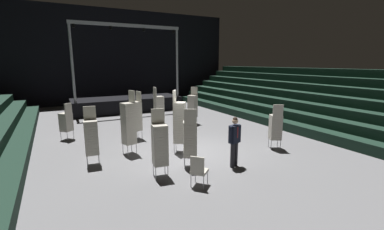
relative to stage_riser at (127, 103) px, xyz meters
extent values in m
cube|color=slate|center=(0.00, -10.22, -0.66)|extent=(22.00, 30.00, 0.10)
cube|color=black|center=(0.00, 4.78, 3.39)|extent=(22.00, 0.30, 8.00)
cube|color=black|center=(-6.12, -9.22, -0.38)|extent=(0.75, 24.00, 0.45)
cube|color=black|center=(6.12, -9.22, -0.38)|extent=(0.75, 24.00, 0.45)
cube|color=black|center=(6.88, -9.22, 0.07)|extent=(0.75, 24.00, 0.45)
cube|color=black|center=(7.62, -9.22, 0.52)|extent=(0.75, 24.00, 0.45)
cube|color=black|center=(8.38, -9.22, 0.97)|extent=(0.75, 24.00, 0.45)
cube|color=black|center=(9.12, -9.22, 1.42)|extent=(0.75, 24.00, 0.45)
cube|color=black|center=(9.88, -9.22, 1.87)|extent=(0.75, 24.00, 0.45)
cube|color=black|center=(10.62, -9.22, 2.32)|extent=(0.75, 24.00, 0.45)
cube|color=black|center=(0.00, 0.03, -0.12)|extent=(7.62, 2.79, 0.99)
cylinder|color=#9EA0A8|center=(-3.56, -1.12, 2.85)|extent=(0.16, 0.16, 4.93)
cylinder|color=#9EA0A8|center=(3.56, -1.12, 2.85)|extent=(0.16, 0.16, 4.93)
cube|color=#9EA0A8|center=(0.00, -1.12, 5.31)|extent=(7.32, 0.20, 0.20)
cylinder|color=black|center=(-3.31, -1.12, 5.09)|extent=(0.18, 0.18, 0.22)
cylinder|color=black|center=(-1.10, -1.12, 5.09)|extent=(0.18, 0.18, 0.22)
cylinder|color=black|center=(1.10, -1.12, 5.09)|extent=(0.18, 0.18, 0.22)
cylinder|color=black|center=(3.31, -1.12, 5.09)|extent=(0.18, 0.18, 0.22)
cylinder|color=black|center=(0.60, -12.34, -0.18)|extent=(0.15, 0.15, 0.86)
cylinder|color=black|center=(0.43, -12.39, -0.18)|extent=(0.15, 0.15, 0.86)
cube|color=silver|center=(0.54, -12.42, 0.55)|extent=(0.20, 0.15, 0.61)
cube|color=black|center=(0.52, -12.37, 0.55)|extent=(0.45, 0.34, 0.61)
cube|color=maroon|center=(0.55, -12.48, 0.62)|extent=(0.06, 0.03, 0.39)
cylinder|color=black|center=(0.74, -12.29, 0.56)|extent=(0.12, 0.12, 0.56)
cylinder|color=black|center=(0.29, -12.44, 0.56)|extent=(0.12, 0.12, 0.56)
sphere|color=#DBAD89|center=(0.52, -12.37, 0.99)|extent=(0.20, 0.20, 0.20)
sphere|color=black|center=(0.52, -12.37, 1.05)|extent=(0.16, 0.16, 0.16)
cylinder|color=#B2B5BA|center=(-4.63, -6.07, -0.41)|extent=(0.02, 0.02, 0.40)
cylinder|color=#B2B5BA|center=(-4.35, -5.81, -0.41)|extent=(0.02, 0.02, 0.40)
cylinder|color=#B2B5BA|center=(-4.37, -6.35, -0.41)|extent=(0.02, 0.02, 0.40)
cylinder|color=#B2B5BA|center=(-4.09, -6.09, -0.41)|extent=(0.02, 0.02, 0.40)
cube|color=#B7B2A3|center=(-4.36, -6.08, -0.17)|extent=(0.62, 0.62, 0.08)
cube|color=#B7B2A3|center=(-4.36, -6.08, -0.08)|extent=(0.62, 0.62, 0.08)
cube|color=#B7B2A3|center=(-4.36, -6.08, 0.00)|extent=(0.62, 0.62, 0.08)
cube|color=#B7B2A3|center=(-4.36, -6.08, 0.09)|extent=(0.62, 0.62, 0.08)
cube|color=#B7B2A3|center=(-4.36, -6.08, 0.17)|extent=(0.62, 0.62, 0.08)
cube|color=#B7B2A3|center=(-4.36, -6.08, 0.26)|extent=(0.62, 0.62, 0.08)
cube|color=#B7B2A3|center=(-4.36, -6.08, 0.34)|extent=(0.62, 0.62, 0.08)
cube|color=#B7B2A3|center=(-4.36, -6.08, 0.43)|extent=(0.62, 0.62, 0.08)
cube|color=#B7B2A3|center=(-4.36, -6.08, 0.51)|extent=(0.62, 0.62, 0.08)
cube|color=#B7B2A3|center=(-4.36, -6.08, 0.60)|extent=(0.62, 0.62, 0.08)
cube|color=#B7B2A3|center=(-4.23, -6.22, 0.87)|extent=(0.33, 0.31, 0.46)
cylinder|color=#B2B5BA|center=(0.13, -6.59, -0.41)|extent=(0.02, 0.02, 0.40)
cylinder|color=#B2B5BA|center=(0.11, -6.97, -0.41)|extent=(0.02, 0.02, 0.40)
cylinder|color=#B2B5BA|center=(-0.25, -6.57, -0.41)|extent=(0.02, 0.02, 0.40)
cylinder|color=#B2B5BA|center=(-0.26, -6.95, -0.41)|extent=(0.02, 0.02, 0.40)
cube|color=#B7B2A3|center=(-0.07, -6.77, -0.17)|extent=(0.46, 0.46, 0.08)
cube|color=#B7B2A3|center=(-0.07, -6.77, -0.08)|extent=(0.46, 0.46, 0.08)
cube|color=#B7B2A3|center=(-0.07, -6.77, 0.00)|extent=(0.46, 0.46, 0.08)
cube|color=#B7B2A3|center=(-0.07, -6.77, 0.09)|extent=(0.46, 0.46, 0.08)
cube|color=#B7B2A3|center=(-0.07, -6.77, 0.17)|extent=(0.46, 0.46, 0.08)
cube|color=#B7B2A3|center=(-0.07, -6.77, 0.26)|extent=(0.46, 0.46, 0.08)
cube|color=#B7B2A3|center=(-0.07, -6.77, 0.34)|extent=(0.46, 0.46, 0.08)
cube|color=#B7B2A3|center=(-0.07, -6.77, 0.43)|extent=(0.46, 0.46, 0.08)
cube|color=#B7B2A3|center=(-0.07, -6.77, 0.51)|extent=(0.46, 0.46, 0.08)
cube|color=#B7B2A3|center=(-0.07, -6.77, 0.60)|extent=(0.46, 0.46, 0.08)
cube|color=#B7B2A3|center=(-0.07, -6.77, 0.68)|extent=(0.46, 0.46, 0.08)
cube|color=#B7B2A3|center=(-0.07, -6.77, 0.77)|extent=(0.46, 0.46, 0.08)
cube|color=#B7B2A3|center=(-0.07, -6.77, 0.85)|extent=(0.46, 0.46, 0.08)
cube|color=#B7B2A3|center=(-0.07, -6.77, 0.94)|extent=(0.46, 0.46, 0.08)
cube|color=#B7B2A3|center=(-0.07, -6.77, 1.02)|extent=(0.46, 0.46, 0.08)
cube|color=#B7B2A3|center=(-0.07, -6.77, 1.11)|extent=(0.46, 0.46, 0.08)
cube|color=#B7B2A3|center=(-0.07, -6.77, 1.19)|extent=(0.46, 0.46, 0.08)
cube|color=#B7B2A3|center=(-0.26, -6.76, 1.47)|extent=(0.07, 0.41, 0.46)
cylinder|color=#B2B5BA|center=(-0.22, -10.10, -0.41)|extent=(0.02, 0.02, 0.40)
cylinder|color=#B2B5BA|center=(-0.44, -10.41, -0.41)|extent=(0.02, 0.02, 0.40)
cylinder|color=#B2B5BA|center=(-0.53, -9.88, -0.41)|extent=(0.02, 0.02, 0.40)
cylinder|color=#B2B5BA|center=(-0.75, -10.19, -0.41)|extent=(0.02, 0.02, 0.40)
cube|color=#B7B2A3|center=(-0.49, -10.14, -0.17)|extent=(0.61, 0.61, 0.08)
cube|color=#B7B2A3|center=(-0.49, -10.14, -0.08)|extent=(0.61, 0.61, 0.08)
cube|color=#B7B2A3|center=(-0.49, -10.14, 0.00)|extent=(0.61, 0.61, 0.08)
cube|color=#B7B2A3|center=(-0.49, -10.14, 0.09)|extent=(0.61, 0.61, 0.08)
cube|color=#B7B2A3|center=(-0.49, -10.14, 0.17)|extent=(0.61, 0.61, 0.08)
cube|color=#B7B2A3|center=(-0.49, -10.14, 0.26)|extent=(0.61, 0.61, 0.08)
cube|color=#B7B2A3|center=(-0.49, -10.14, 0.34)|extent=(0.61, 0.61, 0.08)
cube|color=#B7B2A3|center=(-0.49, -10.14, 0.43)|extent=(0.61, 0.61, 0.08)
cube|color=#B7B2A3|center=(-0.49, -10.14, 0.51)|extent=(0.61, 0.61, 0.08)
cube|color=#B7B2A3|center=(-0.49, -10.14, 0.60)|extent=(0.61, 0.61, 0.08)
cube|color=#B7B2A3|center=(-0.49, -10.14, 0.68)|extent=(0.61, 0.61, 0.08)
cube|color=#B7B2A3|center=(-0.49, -10.14, 0.77)|extent=(0.61, 0.61, 0.08)
cube|color=#B7B2A3|center=(-0.49, -10.14, 0.85)|extent=(0.61, 0.61, 0.08)
cube|color=#B7B2A3|center=(-0.49, -10.14, 0.94)|extent=(0.61, 0.61, 0.08)
cube|color=#B7B2A3|center=(-0.49, -10.14, 1.02)|extent=(0.61, 0.61, 0.08)
cube|color=#B7B2A3|center=(-0.49, -10.14, 1.11)|extent=(0.61, 0.61, 0.08)
cube|color=#B7B2A3|center=(-0.49, -10.14, 1.19)|extent=(0.61, 0.61, 0.08)
cube|color=#B7B2A3|center=(-0.49, -10.14, 1.28)|extent=(0.61, 0.61, 0.08)
cube|color=#B7B2A3|center=(-0.49, -10.14, 1.36)|extent=(0.61, 0.61, 0.08)
cube|color=#B7B2A3|center=(-0.64, -10.03, 1.64)|extent=(0.28, 0.36, 0.46)
cylinder|color=#B2B5BA|center=(-0.92, -11.44, -0.41)|extent=(0.02, 0.02, 0.40)
cylinder|color=#B2B5BA|center=(-0.58, -11.60, -0.41)|extent=(0.02, 0.02, 0.40)
cylinder|color=#B2B5BA|center=(-1.08, -11.79, -0.41)|extent=(0.02, 0.02, 0.40)
cylinder|color=#B2B5BA|center=(-0.73, -11.94, -0.41)|extent=(0.02, 0.02, 0.40)
cube|color=#B7B2A3|center=(-0.83, -11.69, -0.17)|extent=(0.58, 0.58, 0.08)
cube|color=#B7B2A3|center=(-0.83, -11.69, -0.08)|extent=(0.58, 0.58, 0.08)
cube|color=#B7B2A3|center=(-0.83, -11.69, 0.00)|extent=(0.58, 0.58, 0.08)
cube|color=#B7B2A3|center=(-0.83, -11.69, 0.09)|extent=(0.58, 0.58, 0.08)
cube|color=#B7B2A3|center=(-0.83, -11.69, 0.17)|extent=(0.58, 0.58, 0.08)
cube|color=#B7B2A3|center=(-0.83, -11.69, 0.26)|extent=(0.58, 0.58, 0.08)
cube|color=#B7B2A3|center=(-0.83, -11.69, 0.34)|extent=(0.58, 0.58, 0.08)
cube|color=#B7B2A3|center=(-0.83, -11.69, 0.43)|extent=(0.58, 0.58, 0.08)
cube|color=#B7B2A3|center=(-0.83, -11.69, 0.51)|extent=(0.58, 0.58, 0.08)
cube|color=#B7B2A3|center=(-0.83, -11.69, 0.60)|extent=(0.58, 0.58, 0.08)
cube|color=#B7B2A3|center=(-0.83, -11.69, 0.68)|extent=(0.58, 0.58, 0.08)
cube|color=#B7B2A3|center=(-0.83, -11.69, 0.77)|extent=(0.58, 0.58, 0.08)
cube|color=#B7B2A3|center=(-0.83, -11.69, 0.85)|extent=(0.58, 0.58, 0.08)
cube|color=#B7B2A3|center=(-0.83, -11.69, 0.94)|extent=(0.58, 0.58, 0.08)
cube|color=#B7B2A3|center=(-0.91, -11.87, 1.21)|extent=(0.39, 0.21, 0.46)
cylinder|color=#B2B5BA|center=(-2.44, -9.61, -0.41)|extent=(0.02, 0.02, 0.40)
cylinder|color=#B2B5BA|center=(-2.53, -9.24, -0.41)|extent=(0.02, 0.02, 0.40)
cylinder|color=#B2B5BA|center=(-2.07, -9.51, -0.41)|extent=(0.02, 0.02, 0.40)
cylinder|color=#B2B5BA|center=(-2.17, -9.14, -0.41)|extent=(0.02, 0.02, 0.40)
cube|color=#B7B2A3|center=(-2.30, -9.38, -0.17)|extent=(0.54, 0.54, 0.08)
cube|color=#B7B2A3|center=(-2.30, -9.38, -0.08)|extent=(0.54, 0.54, 0.08)
cube|color=#B7B2A3|center=(-2.30, -9.38, 0.00)|extent=(0.54, 0.54, 0.08)
cube|color=#B7B2A3|center=(-2.30, -9.38, 0.09)|extent=(0.54, 0.54, 0.08)
cube|color=#B7B2A3|center=(-2.30, -9.38, 0.17)|extent=(0.54, 0.54, 0.08)
cube|color=#B7B2A3|center=(-2.30, -9.38, 0.26)|extent=(0.54, 0.54, 0.08)
cube|color=#B7B2A3|center=(-2.30, -9.38, 0.34)|extent=(0.54, 0.54, 0.08)
cube|color=#B7B2A3|center=(-2.30, -9.38, 0.43)|extent=(0.54, 0.54, 0.08)
cube|color=#B7B2A3|center=(-2.30, -9.38, 0.51)|extent=(0.54, 0.54, 0.08)
cube|color=#B7B2A3|center=(-2.30, -9.38, 0.60)|extent=(0.54, 0.54, 0.08)
cube|color=#B7B2A3|center=(-2.30, -9.38, 0.68)|extent=(0.54, 0.54, 0.08)
cube|color=#B7B2A3|center=(-2.30, -9.38, 0.77)|extent=(0.54, 0.54, 0.08)
cube|color=#B7B2A3|center=(-2.30, -9.38, 0.85)|extent=(0.54, 0.54, 0.08)
cube|color=#B7B2A3|center=(-2.30, -9.38, 0.94)|extent=(0.54, 0.54, 0.08)
cube|color=#B7B2A3|center=(-2.30, -9.38, 1.02)|extent=(0.54, 0.54, 0.08)
cube|color=#B7B2A3|center=(-2.30, -9.38, 1.11)|extent=(0.54, 0.54, 0.08)
cube|color=#B7B2A3|center=(-2.30, -9.38, 1.19)|extent=(0.54, 0.54, 0.08)
cube|color=#B7B2A3|center=(-2.30, -9.38, 1.28)|extent=(0.54, 0.54, 0.08)
cube|color=#B7B2A3|center=(-2.30, -9.38, 1.36)|extent=(0.54, 0.54, 0.08)
cube|color=#B7B2A3|center=(-2.11, -9.33, 1.64)|extent=(0.15, 0.40, 0.46)
cylinder|color=#B2B5BA|center=(-3.58, -10.17, -0.41)|extent=(0.02, 0.02, 0.40)
cylinder|color=#B2B5BA|center=(-3.95, -10.13, -0.41)|extent=(0.02, 0.02, 0.40)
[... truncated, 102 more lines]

